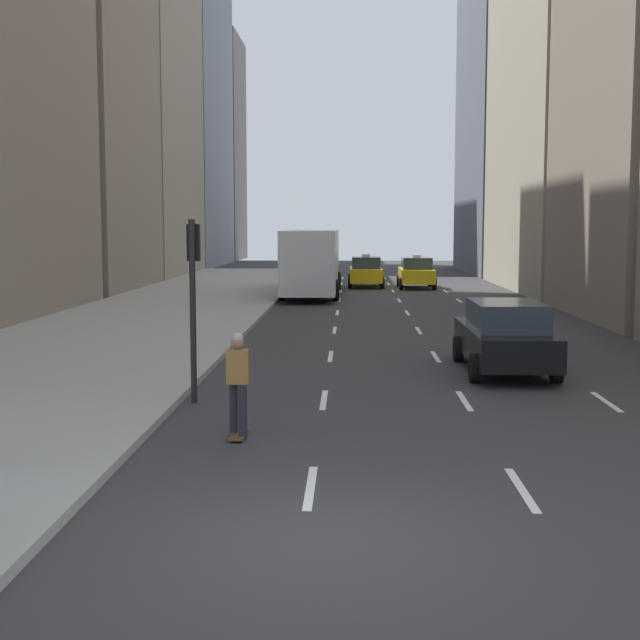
{
  "coord_description": "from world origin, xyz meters",
  "views": [
    {
      "loc": [
        0.32,
        -9.55,
        3.47
      ],
      "look_at": [
        -0.36,
        10.26,
        1.38
      ],
      "focal_mm": 50.0,
      "sensor_mm": 36.0,
      "label": 1
    }
  ],
  "objects": [
    {
      "name": "lane_markings",
      "position": [
        2.6,
        23.0,
        0.01
      ],
      "size": [
        5.72,
        56.0,
        0.01
      ],
      "color": "white",
      "rests_on": "ground"
    },
    {
      "name": "ground_plane",
      "position": [
        0.0,
        0.0,
        0.0
      ],
      "size": [
        160.0,
        160.0,
        0.0
      ],
      "primitive_type": "plane",
      "color": "#333335"
    },
    {
      "name": "taxi_second",
      "position": [
        1.2,
        41.17,
        0.88
      ],
      "size": [
        2.02,
        4.4,
        1.87
      ],
      "color": "yellow",
      "rests_on": "ground"
    },
    {
      "name": "city_bus",
      "position": [
        -1.61,
        34.99,
        1.79
      ],
      "size": [
        2.8,
        11.61,
        3.25
      ],
      "color": "silver",
      "rests_on": "ground"
    },
    {
      "name": "skateboarder",
      "position": [
        -1.51,
        4.77,
        0.96
      ],
      "size": [
        0.36,
        0.8,
        1.75
      ],
      "color": "brown",
      "rests_on": "ground"
    },
    {
      "name": "sidewalk_left",
      "position": [
        -7.0,
        27.0,
        0.07
      ],
      "size": [
        8.0,
        66.0,
        0.15
      ],
      "primitive_type": "cube",
      "color": "#9E9E99",
      "rests_on": "ground"
    },
    {
      "name": "taxi_lead",
      "position": [
        4.0,
        40.35,
        0.88
      ],
      "size": [
        2.02,
        4.4,
        1.87
      ],
      "color": "yellow",
      "rests_on": "ground"
    },
    {
      "name": "sedan_black_near",
      "position": [
        4.0,
        11.59,
        0.87
      ],
      "size": [
        2.02,
        4.98,
        1.7
      ],
      "color": "black",
      "rests_on": "ground"
    },
    {
      "name": "traffic_light_pole",
      "position": [
        -2.75,
        7.73,
        2.41
      ],
      "size": [
        0.24,
        0.42,
        3.6
      ],
      "color": "black",
      "rests_on": "ground"
    },
    {
      "name": "building_row_left",
      "position": [
        -14.0,
        43.03,
        16.26
      ],
      "size": [
        6.0,
        86.77,
        36.52
      ],
      "color": "slate",
      "rests_on": "ground"
    }
  ]
}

